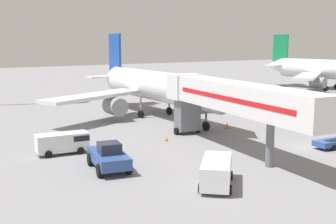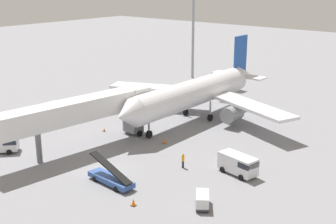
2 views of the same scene
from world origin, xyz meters
The scene contains 11 objects.
ground_plane centered at (0.00, 0.00, 0.00)m, with size 300.00×300.00×0.00m, color gray.
airplane_at_gate centered at (-4.45, 23.44, 4.29)m, with size 34.21×34.26×11.83m.
jet_bridge centered at (-7.92, 3.51, 5.17)m, with size 5.57×23.49×6.88m.
pushback_tug centered at (-20.67, 3.47, 1.11)m, with size 3.50×5.87×2.38m.
service_van_near_right centered at (11.88, 9.47, 1.30)m, with size 4.87×2.82×2.30m.
service_van_near_left centered at (-22.21, 10.56, 1.14)m, with size 5.00×2.44×1.98m.
service_van_mid_left centered at (-15.42, -4.39, 1.15)m, with size 5.02×5.32×2.00m.
ground_crew_worker_foreground centered at (5.83, 6.91, 0.95)m, with size 0.35×0.35×1.80m.
safety_cone_bravo centered at (-1.17, 11.74, 0.37)m, with size 0.49×0.49×0.74m.
safety_cone_charlie centered at (-11.08, 9.90, 0.27)m, with size 0.36×0.36×0.56m.
airplane_background centered at (45.05, 32.00, 4.38)m, with size 34.11×35.08×12.11m.
Camera 1 is at (-34.77, -28.92, 10.74)m, focal length 46.14 mm.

